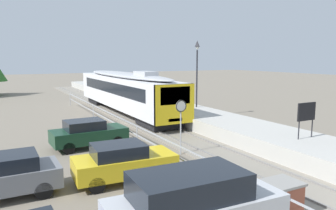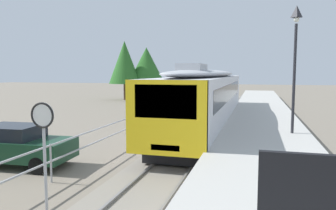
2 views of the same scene
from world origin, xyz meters
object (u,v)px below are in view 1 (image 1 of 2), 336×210
Objects in this scene: speed_limit_sign at (181,113)px; brick_utility_cabinet at (280,199)px; parked_hatchback_grey at (1,176)px; parked_suv_silver at (194,208)px; commuter_train at (125,89)px; parked_hatchback_yellow at (123,162)px; parked_hatchback_dark_green at (88,133)px; platform_lamp_mid_platform at (197,61)px; platform_notice_board at (306,113)px.

speed_limit_sign is 2.32× the size of brick_utility_cabinet.
parked_suv_silver is at bearing -52.52° from parked_hatchback_grey.
parked_hatchback_yellow is at bearing -110.72° from commuter_train.
commuter_train is 11.03m from parked_hatchback_dark_green.
parked_hatchback_yellow is 5.58m from parked_hatchback_dark_green.
commuter_train is 3.43× the size of platform_lamp_mid_platform.
platform_notice_board is at bearing 33.96° from brick_utility_cabinet.
platform_lamp_mid_platform is 1.33× the size of parked_hatchback_grey.
speed_limit_sign is at bearing 150.37° from platform_notice_board.
parked_suv_silver reaches higher than parked_hatchback_dark_green.
parked_hatchback_grey is at bearing -124.58° from commuter_train.
parked_hatchback_grey is at bearing -169.20° from speed_limit_sign.
brick_utility_cabinet is at bearing -36.20° from parked_hatchback_grey.
parked_hatchback_grey is (-14.41, -9.80, -3.83)m from platform_lamp_mid_platform.
parked_hatchback_yellow is (-5.66, -14.95, -1.35)m from commuter_train.
platform_notice_board reaches higher than parked_hatchback_grey.
brick_utility_cabinet is at bearing -73.13° from parked_hatchback_dark_green.
platform_notice_board is 11.44m from parked_hatchback_dark_green.
platform_lamp_mid_platform reaches higher than brick_utility_cabinet.
parked_suv_silver is at bearing -89.96° from parked_hatchback_yellow.
speed_limit_sign is at bearing 10.80° from parked_hatchback_grey.
platform_notice_board is 13.70m from parked_hatchback_grey.
platform_notice_board is at bearing -77.48° from commuter_train.
platform_notice_board is 0.39× the size of parked_suv_silver.
platform_lamp_mid_platform is 4.42× the size of brick_utility_cabinet.
parked_suv_silver is at bearing -155.77° from platform_notice_board.
parked_suv_silver is (-10.07, -15.46, -3.56)m from platform_lamp_mid_platform.
speed_limit_sign reaches higher than parked_suv_silver.
parked_suv_silver reaches higher than parked_hatchback_grey.
commuter_train is 4.50× the size of parked_hatchback_yellow.
platform_notice_board is (-0.86, -11.31, -2.44)m from platform_lamp_mid_platform.
platform_lamp_mid_platform is 10.65m from speed_limit_sign.
parked_hatchback_yellow is (-3.23, 5.09, 0.22)m from brick_utility_cabinet.
platform_lamp_mid_platform is at bearing 56.91° from parked_suv_silver.
parked_suv_silver is (-3.23, -0.12, 0.49)m from brick_utility_cabinet.
parked_suv_silver is at bearing -117.83° from speed_limit_sign.
parked_hatchback_grey is 0.98× the size of parked_hatchback_dark_green.
platform_lamp_mid_platform is at bearing 85.63° from platform_notice_board.
commuter_train is 16.40m from platform_notice_board.
speed_limit_sign is 8.40m from parked_hatchback_grey.
brick_utility_cabinet is 6.03m from parked_hatchback_yellow.
parked_hatchback_dark_green is (0.00, 5.58, 0.00)m from parked_hatchback_yellow.
brick_utility_cabinet is at bearing -94.65° from speed_limit_sign.
speed_limit_sign is (-5.40, 3.07, -0.06)m from platform_notice_board.
parked_hatchback_yellow is (-9.21, 1.06, -1.40)m from platform_notice_board.
parked_hatchback_grey is (-13.55, 1.52, -1.40)m from platform_notice_board.
parked_hatchback_yellow and parked_hatchback_dark_green have the same top height.
platform_lamp_mid_platform is at bearing 24.87° from parked_hatchback_dark_green.
parked_hatchback_grey is at bearing 174.00° from parked_hatchback_yellow.
platform_lamp_mid_platform is (4.42, -4.70, 2.48)m from commuter_train.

